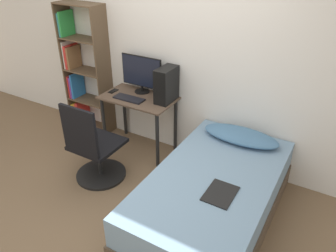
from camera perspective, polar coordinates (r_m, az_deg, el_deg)
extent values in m
plane|color=brown|center=(3.47, -10.84, -15.67)|extent=(14.00, 14.00, 0.00)
cube|color=silver|center=(3.91, 2.23, 11.92)|extent=(8.00, 0.05, 2.50)
cube|color=brown|center=(4.07, -5.19, 4.89)|extent=(0.91, 0.54, 0.02)
cylinder|color=black|center=(4.32, -11.08, 0.36)|extent=(0.04, 0.04, 0.73)
cylinder|color=black|center=(3.88, -1.86, -2.60)|extent=(0.04, 0.04, 0.73)
cylinder|color=black|center=(4.61, -7.58, 2.67)|extent=(0.04, 0.04, 0.73)
cylinder|color=black|center=(4.21, 1.30, 0.15)|extent=(0.04, 0.04, 0.73)
cube|color=brown|center=(4.88, -16.67, 9.82)|extent=(0.02, 0.29, 1.77)
cube|color=brown|center=(4.47, -11.01, 8.72)|extent=(0.02, 0.29, 1.77)
cube|color=brown|center=(5.03, -12.77, -0.06)|extent=(0.60, 0.29, 0.02)
cube|color=brown|center=(4.83, -13.34, 4.45)|extent=(0.60, 0.29, 0.02)
cube|color=brown|center=(4.67, -13.96, 9.31)|extent=(0.60, 0.29, 0.02)
cube|color=brown|center=(4.54, -14.64, 14.47)|extent=(0.60, 0.29, 0.02)
cube|color=brown|center=(4.45, -15.39, 19.89)|extent=(0.60, 0.29, 0.02)
cube|color=gold|center=(5.12, -15.25, 2.41)|extent=(0.04, 0.25, 0.33)
cube|color=orange|center=(5.09, -14.92, 2.39)|extent=(0.03, 0.25, 0.35)
cube|color=red|center=(5.05, -14.56, 2.39)|extent=(0.04, 0.25, 0.37)
cube|color=red|center=(4.95, -15.99, 6.90)|extent=(0.02, 0.25, 0.33)
cube|color=#7A338E|center=(4.93, -15.71, 6.75)|extent=(0.03, 0.25, 0.31)
cube|color=#2870B7|center=(4.90, -15.46, 6.93)|extent=(0.03, 0.25, 0.36)
cube|color=beige|center=(4.80, -16.76, 11.94)|extent=(0.02, 0.25, 0.37)
cube|color=red|center=(4.78, -16.42, 11.60)|extent=(0.04, 0.25, 0.32)
cube|color=brown|center=(4.76, -16.06, 11.47)|extent=(0.03, 0.25, 0.30)
cube|color=teal|center=(4.70, -17.46, 16.60)|extent=(0.03, 0.25, 0.30)
cube|color=green|center=(4.68, -17.24, 16.71)|extent=(0.02, 0.25, 0.32)
cylinder|color=black|center=(4.02, -11.53, -8.18)|extent=(0.58, 0.58, 0.03)
cylinder|color=black|center=(3.89, -11.83, -5.74)|extent=(0.05, 0.05, 0.39)
cube|color=black|center=(3.77, -12.17, -3.08)|extent=(0.51, 0.51, 0.04)
cube|color=black|center=(3.49, -15.19, -0.91)|extent=(0.46, 0.04, 0.53)
cube|color=#4C3D2D|center=(3.36, 7.53, -14.17)|extent=(1.09, 1.94, 0.25)
cube|color=#708EA8|center=(3.18, 7.86, -10.61)|extent=(1.05, 1.90, 0.30)
ellipsoid|color=teal|center=(3.62, 12.55, -1.65)|extent=(0.83, 0.36, 0.11)
cube|color=black|center=(2.89, 9.10, -11.54)|extent=(0.24, 0.32, 0.01)
cylinder|color=black|center=(4.21, -4.52, 6.03)|extent=(0.19, 0.19, 0.01)
cylinder|color=black|center=(4.19, -4.55, 6.56)|extent=(0.04, 0.04, 0.07)
cube|color=black|center=(4.11, -4.63, 9.43)|extent=(0.57, 0.01, 0.39)
cube|color=black|center=(4.11, -4.70, 9.40)|extent=(0.55, 0.01, 0.37)
cube|color=black|center=(4.01, -6.82, 4.78)|extent=(0.39, 0.15, 0.02)
cube|color=black|center=(3.87, -0.27, 7.20)|extent=(0.17, 0.33, 0.41)
cube|color=black|center=(4.26, -9.51, 6.03)|extent=(0.07, 0.14, 0.01)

